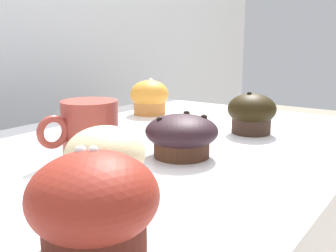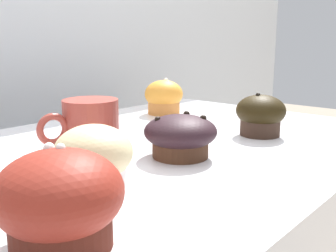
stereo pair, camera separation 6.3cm
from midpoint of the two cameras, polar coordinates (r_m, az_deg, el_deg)
muffin_front_center at (r=0.78m, az=9.80°, el=1.84°), size 0.09×0.09×0.08m
muffin_back_left at (r=0.62m, az=-0.94°, el=-1.36°), size 0.11×0.11×0.07m
muffin_back_right at (r=0.98m, az=-4.57°, el=4.14°), size 0.10×0.10×0.09m
muffin_front_left at (r=0.49m, az=-12.77°, el=-4.84°), size 0.10×0.10×0.08m
muffin_front_right at (r=0.35m, az=-15.94°, el=-11.04°), size 0.11×0.11×0.09m
coffee_cup at (r=0.64m, az=-14.22°, el=-0.20°), size 0.13×0.09×0.09m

